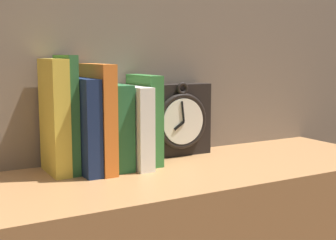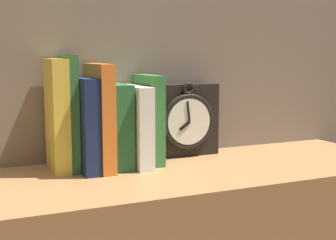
{
  "view_description": "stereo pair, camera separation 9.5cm",
  "coord_description": "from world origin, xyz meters",
  "px_view_note": "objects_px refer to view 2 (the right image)",
  "views": [
    {
      "loc": [
        -0.46,
        -0.82,
        0.95
      ],
      "look_at": [
        0.0,
        0.0,
        0.82
      ],
      "focal_mm": 50.0,
      "sensor_mm": 36.0,
      "label": 1
    },
    {
      "loc": [
        -0.38,
        -0.86,
        0.95
      ],
      "look_at": [
        0.0,
        0.0,
        0.82
      ],
      "focal_mm": 50.0,
      "sensor_mm": 36.0,
      "label": 2
    }
  ],
  "objects_px": {
    "book_slot5_white": "(135,126)",
    "book_slot4_green": "(116,125)",
    "book_slot2_navy": "(84,124)",
    "book_slot3_orange": "(99,117)",
    "book_slot6_green": "(148,119)",
    "book_slot0_yellow": "(57,115)",
    "book_slot1_green": "(69,113)",
    "clock": "(184,120)"
  },
  "relations": [
    {
      "from": "clock",
      "to": "book_slot2_navy",
      "type": "distance_m",
      "value": 0.25
    },
    {
      "from": "book_slot5_white",
      "to": "book_slot2_navy",
      "type": "bearing_deg",
      "value": 179.34
    },
    {
      "from": "book_slot4_green",
      "to": "book_slot6_green",
      "type": "height_order",
      "value": "book_slot6_green"
    },
    {
      "from": "book_slot1_green",
      "to": "book_slot2_navy",
      "type": "relative_size",
      "value": 1.24
    },
    {
      "from": "clock",
      "to": "book_slot2_navy",
      "type": "height_order",
      "value": "book_slot2_navy"
    },
    {
      "from": "book_slot4_green",
      "to": "book_slot1_green",
      "type": "bearing_deg",
      "value": 172.99
    },
    {
      "from": "book_slot4_green",
      "to": "book_slot0_yellow",
      "type": "bearing_deg",
      "value": 175.16
    },
    {
      "from": "book_slot1_green",
      "to": "book_slot6_green",
      "type": "relative_size",
      "value": 1.22
    },
    {
      "from": "book_slot2_navy",
      "to": "book_slot4_green",
      "type": "bearing_deg",
      "value": 5.34
    },
    {
      "from": "book_slot0_yellow",
      "to": "book_slot4_green",
      "type": "distance_m",
      "value": 0.13
    },
    {
      "from": "clock",
      "to": "book_slot5_white",
      "type": "height_order",
      "value": "clock"
    },
    {
      "from": "clock",
      "to": "book_slot1_green",
      "type": "distance_m",
      "value": 0.28
    },
    {
      "from": "book_slot2_navy",
      "to": "clock",
      "type": "bearing_deg",
      "value": 10.23
    },
    {
      "from": "book_slot2_navy",
      "to": "book_slot0_yellow",
      "type": "bearing_deg",
      "value": 162.08
    },
    {
      "from": "book_slot3_orange",
      "to": "book_slot6_green",
      "type": "height_order",
      "value": "book_slot3_orange"
    },
    {
      "from": "book_slot1_green",
      "to": "book_slot3_orange",
      "type": "xyz_separation_m",
      "value": [
        0.06,
        -0.02,
        -0.01
      ]
    },
    {
      "from": "book_slot1_green",
      "to": "book_slot0_yellow",
      "type": "bearing_deg",
      "value": -176.66
    },
    {
      "from": "book_slot0_yellow",
      "to": "book_slot5_white",
      "type": "bearing_deg",
      "value": -6.37
    },
    {
      "from": "book_slot0_yellow",
      "to": "book_slot6_green",
      "type": "bearing_deg",
      "value": -1.32
    },
    {
      "from": "book_slot5_white",
      "to": "book_slot1_green",
      "type": "bearing_deg",
      "value": 171.82
    },
    {
      "from": "book_slot0_yellow",
      "to": "book_slot1_green",
      "type": "relative_size",
      "value": 0.97
    },
    {
      "from": "book_slot3_orange",
      "to": "book_slot4_green",
      "type": "bearing_deg",
      "value": 11.85
    },
    {
      "from": "clock",
      "to": "book_slot1_green",
      "type": "height_order",
      "value": "book_slot1_green"
    },
    {
      "from": "book_slot3_orange",
      "to": "book_slot6_green",
      "type": "relative_size",
      "value": 1.13
    },
    {
      "from": "book_slot1_green",
      "to": "book_slot6_green",
      "type": "distance_m",
      "value": 0.17
    },
    {
      "from": "book_slot0_yellow",
      "to": "book_slot3_orange",
      "type": "height_order",
      "value": "book_slot0_yellow"
    },
    {
      "from": "book_slot6_green",
      "to": "book_slot5_white",
      "type": "bearing_deg",
      "value": -159.47
    },
    {
      "from": "book_slot1_green",
      "to": "book_slot4_green",
      "type": "bearing_deg",
      "value": -7.01
    },
    {
      "from": "book_slot0_yellow",
      "to": "clock",
      "type": "bearing_deg",
      "value": 5.32
    },
    {
      "from": "book_slot1_green",
      "to": "book_slot5_white",
      "type": "relative_size",
      "value": 1.38
    },
    {
      "from": "book_slot6_green",
      "to": "book_slot3_orange",
      "type": "bearing_deg",
      "value": -173.14
    },
    {
      "from": "clock",
      "to": "book_slot6_green",
      "type": "bearing_deg",
      "value": -162.32
    },
    {
      "from": "book_slot3_orange",
      "to": "book_slot5_white",
      "type": "relative_size",
      "value": 1.27
    },
    {
      "from": "book_slot4_green",
      "to": "book_slot6_green",
      "type": "relative_size",
      "value": 0.91
    },
    {
      "from": "book_slot0_yellow",
      "to": "book_slot4_green",
      "type": "relative_size",
      "value": 1.3
    },
    {
      "from": "book_slot2_navy",
      "to": "book_slot4_green",
      "type": "xyz_separation_m",
      "value": [
        0.07,
        0.01,
        -0.01
      ]
    },
    {
      "from": "book_slot0_yellow",
      "to": "book_slot5_white",
      "type": "height_order",
      "value": "book_slot0_yellow"
    },
    {
      "from": "book_slot0_yellow",
      "to": "book_slot1_green",
      "type": "distance_m",
      "value": 0.03
    },
    {
      "from": "clock",
      "to": "book_slot3_orange",
      "type": "relative_size",
      "value": 0.8
    },
    {
      "from": "book_slot3_orange",
      "to": "book_slot2_navy",
      "type": "bearing_deg",
      "value": 177.21
    },
    {
      "from": "book_slot5_white",
      "to": "book_slot4_green",
      "type": "bearing_deg",
      "value": 169.05
    },
    {
      "from": "book_slot2_navy",
      "to": "book_slot3_orange",
      "type": "bearing_deg",
      "value": -2.79
    }
  ]
}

